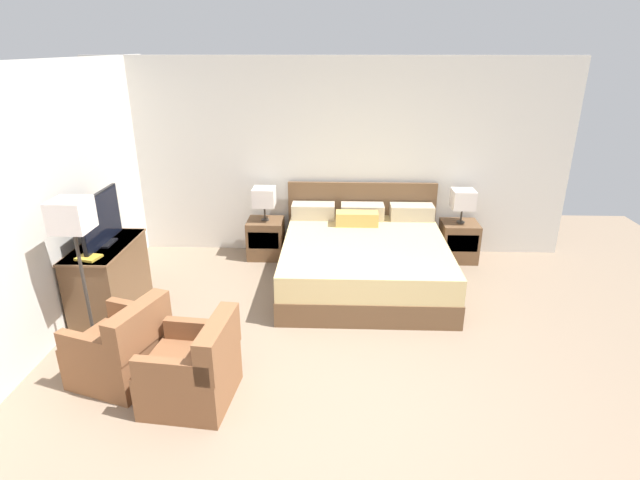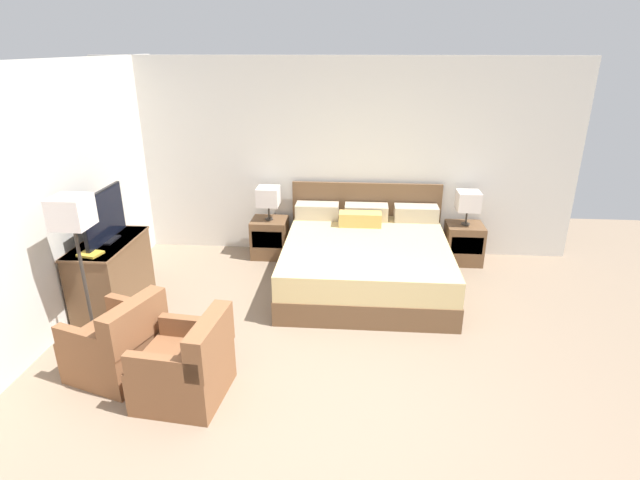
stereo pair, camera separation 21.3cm
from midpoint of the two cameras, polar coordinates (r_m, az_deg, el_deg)
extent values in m
plane|color=#84705B|center=(4.33, 0.30, -18.69)|extent=(10.27, 10.27, 0.00)
cube|color=beige|center=(6.91, 2.48, 9.26)|extent=(6.52, 0.06, 2.67)
cube|color=beige|center=(5.74, -26.44, 4.46)|extent=(0.06, 5.22, 2.67)
cube|color=brown|center=(6.19, 6.18, -4.05)|extent=(1.98, 2.09, 0.28)
cube|color=#D6BC7F|center=(6.07, 6.29, -1.61)|extent=(1.96, 2.07, 0.29)
cube|color=brown|center=(7.04, 6.12, 2.45)|extent=(2.06, 0.05, 1.03)
cube|color=tan|center=(6.82, 0.57, 3.35)|extent=(0.58, 0.28, 0.20)
cube|color=tan|center=(6.81, 6.20, 3.19)|extent=(0.58, 0.28, 0.20)
cube|color=tan|center=(6.86, 11.80, 3.00)|extent=(0.58, 0.28, 0.20)
cube|color=tan|center=(6.55, 5.53, 2.39)|extent=(0.55, 0.22, 0.18)
cube|color=brown|center=(7.00, -4.89, 0.27)|extent=(0.49, 0.45, 0.54)
cube|color=#473120|center=(6.78, -5.20, 0.02)|extent=(0.41, 0.01, 0.24)
cube|color=brown|center=(7.09, 16.91, -0.36)|extent=(0.49, 0.45, 0.54)
cube|color=#473120|center=(6.87, 17.31, -0.62)|extent=(0.41, 0.01, 0.24)
cylinder|color=#332D28|center=(6.91, -4.96, 2.42)|extent=(0.11, 0.11, 0.02)
cylinder|color=#332D28|center=(6.88, -4.99, 3.23)|extent=(0.02, 0.02, 0.19)
cube|color=silver|center=(6.81, -5.05, 4.99)|extent=(0.29, 0.29, 0.25)
cylinder|color=#332D28|center=(6.99, 17.15, 1.75)|extent=(0.11, 0.11, 0.02)
cylinder|color=#332D28|center=(6.96, 17.24, 2.56)|extent=(0.02, 0.02, 0.19)
cube|color=silver|center=(6.90, 17.44, 4.28)|extent=(0.29, 0.29, 0.25)
cube|color=brown|center=(6.00, -21.77, -3.72)|extent=(0.51, 1.03, 0.79)
cube|color=brown|center=(5.86, -22.28, -0.32)|extent=(0.53, 1.06, 0.02)
cube|color=black|center=(5.88, -22.16, 0.01)|extent=(0.18, 0.26, 0.02)
cube|color=black|center=(5.79, -22.53, 2.54)|extent=(0.04, 0.84, 0.55)
cube|color=black|center=(5.79, -22.36, 2.54)|extent=(0.01, 0.81, 0.53)
cube|color=gold|center=(5.55, -23.77, -1.47)|extent=(0.25, 0.22, 0.03)
cube|color=brown|center=(4.93, -21.09, -11.89)|extent=(0.86, 0.86, 0.40)
cube|color=brown|center=(4.57, -19.21, -8.81)|extent=(0.36, 0.70, 0.36)
cube|color=brown|center=(4.61, -24.05, -10.56)|extent=(0.62, 0.28, 0.18)
cube|color=brown|center=(4.96, -19.24, -7.48)|extent=(0.62, 0.28, 0.18)
cube|color=brown|center=(4.46, -14.01, -14.78)|extent=(0.75, 0.75, 0.40)
cube|color=brown|center=(4.16, -11.02, -11.14)|extent=(0.23, 0.69, 0.36)
cube|color=brown|center=(4.08, -16.08, -13.81)|extent=(0.63, 0.15, 0.18)
cube|color=brown|center=(4.53, -12.83, -9.70)|extent=(0.63, 0.15, 0.18)
cylinder|color=#332D28|center=(5.51, -23.18, -10.80)|extent=(0.28, 0.28, 0.02)
cylinder|color=#332D28|center=(5.22, -24.17, -4.97)|extent=(0.03, 0.03, 1.22)
cube|color=silver|center=(4.96, -25.47, 2.90)|extent=(0.31, 0.31, 0.29)
camera|label=1|loc=(0.11, -88.91, 0.43)|focal=28.00mm
camera|label=2|loc=(0.11, 91.09, -0.43)|focal=28.00mm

